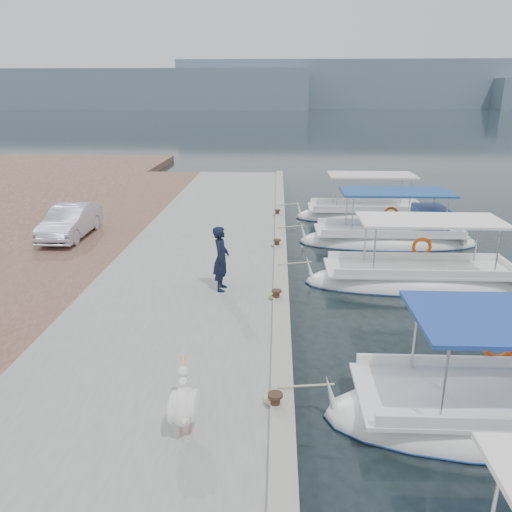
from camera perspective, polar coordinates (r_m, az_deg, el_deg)
The scene contains 13 objects.
ground at distance 12.84m, azimuth 3.87°, elevation -9.88°, with size 400.00×400.00×0.00m, color black.
concrete_quay at distance 17.52m, azimuth -6.32°, elevation -1.19°, with size 6.00×40.00×0.50m, color gray.
quay_curb at distance 17.22m, azimuth 2.83°, elevation -0.36°, with size 0.44×40.00×0.12m, color gray.
cobblestone_strip at distance 18.93m, azimuth -21.45°, elevation -0.90°, with size 4.00×40.00×0.50m, color brown.
distant_hills at distance 214.93m, azimuth 11.07°, elevation 18.31°, with size 330.00×60.00×18.00m.
fishing_caique_b at distance 11.10m, azimuth 26.32°, elevation -16.11°, with size 6.84×2.57×2.83m.
fishing_caique_c at distance 17.26m, azimuth 18.07°, elevation -2.77°, with size 7.46×2.21×2.83m.
fishing_caique_d at distance 21.58m, azimuth 15.09°, elevation 1.85°, with size 7.37×2.38×2.83m.
fishing_caique_e at distance 25.68m, azimuth 12.38°, elevation 4.47°, with size 6.95×2.35×2.83m.
mooring_bollards at distance 13.89m, azimuth 2.35°, elevation -4.42°, with size 0.28×20.28×0.33m.
pelican at distance 8.84m, azimuth -8.24°, elevation -16.38°, with size 0.59×1.37×1.05m.
fisherman at distance 14.46m, azimuth -4.01°, elevation -0.30°, with size 0.70×0.46×1.92m, color black.
parked_car at distance 21.21m, azimuth -20.48°, elevation 3.70°, with size 1.35×3.88×1.28m, color silver.
Camera 1 is at (-0.36, -11.33, 6.04)m, focal length 35.00 mm.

